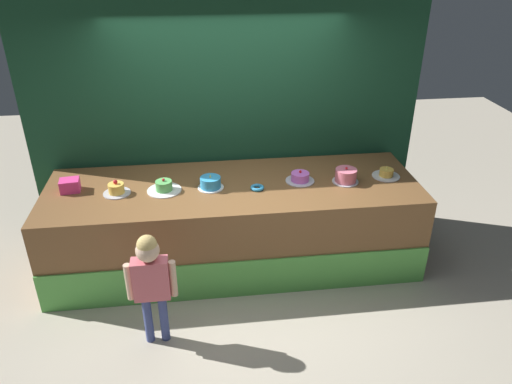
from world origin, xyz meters
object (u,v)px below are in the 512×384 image
cake_left (164,187)px  cake_far_left (116,189)px  donut (257,188)px  cake_right (346,176)px  cake_center_left (211,183)px  pink_box (70,185)px  child_figure (151,276)px  cake_center_right (300,178)px  cake_far_right (386,174)px

cake_left → cake_far_left: bearing=-179.8°
donut → cake_right: size_ratio=0.51×
donut → cake_right: 0.93m
cake_center_left → donut: bearing=-10.5°
cake_center_left → pink_box: bearing=175.6°
child_figure → cake_far_left: (-0.38, 1.08, 0.27)m
cake_left → child_figure: bearing=-94.7°
cake_left → cake_center_right: size_ratio=1.15×
cake_left → cake_far_right: (2.32, 0.04, -0.01)m
cake_center_right → cake_right: (0.46, -0.07, 0.03)m
pink_box → donut: size_ratio=1.36×
pink_box → cake_center_left: cake_center_left is taller
cake_center_left → cake_right: cake_right is taller
cake_far_right → donut: bearing=-175.1°
donut → cake_center_left: cake_center_left is taller
donut → cake_center_right: cake_center_right is taller
donut → cake_left: size_ratio=0.40×
cake_far_left → donut: bearing=-3.3°
cake_center_right → cake_far_left: bearing=-178.7°
donut → cake_center_right: bearing=14.8°
cake_center_right → cake_right: bearing=-9.0°
pink_box → cake_center_right: size_ratio=0.63×
cake_center_left → cake_center_right: size_ratio=0.88×
cake_right → cake_center_right: bearing=171.0°
cake_center_left → cake_center_right: (0.93, 0.04, -0.01)m
child_figure → cake_left: (0.09, 1.08, 0.26)m
cake_far_left → cake_center_right: (1.86, 0.04, -0.01)m
pink_box → cake_left: bearing=-6.8°
cake_far_left → cake_left: bearing=0.2°
pink_box → cake_right: 2.79m
donut → cake_center_right: (0.46, 0.12, 0.02)m
cake_far_left → cake_far_right: size_ratio=0.92×
pink_box → cake_far_right: size_ratio=0.64×
donut → cake_far_left: bearing=176.7°
cake_far_right → cake_left: bearing=-179.1°
donut → cake_far_right: bearing=4.9°
cake_center_right → cake_left: bearing=-178.3°
child_figure → pink_box: bearing=125.1°
cake_left → cake_right: bearing=-1.0°
cake_far_left → cake_right: 2.32m
cake_center_left → cake_far_right: bearing=1.0°
cake_left → cake_center_right: cake_left is taller
donut → cake_center_right: size_ratio=0.46×
pink_box → child_figure: bearing=-54.9°
donut → cake_center_left: size_ratio=0.53×
child_figure → cake_far_right: child_figure is taller
pink_box → donut: 1.87m
cake_right → pink_box: bearing=177.1°
child_figure → cake_far_right: (2.41, 1.12, 0.25)m
pink_box → cake_left: cake_left is taller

